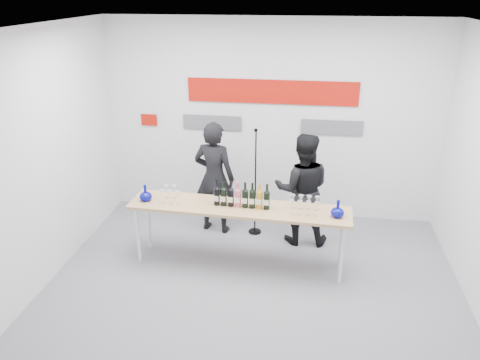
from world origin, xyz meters
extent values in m
plane|color=slate|center=(0.00, 0.00, 0.00)|extent=(5.00, 5.00, 0.00)
cube|color=silver|center=(0.00, 2.00, 1.50)|extent=(5.00, 0.04, 3.00)
cube|color=#A71107|center=(0.00, 1.97, 1.95)|extent=(2.50, 0.02, 0.35)
cube|color=#59595E|center=(-0.90, 1.97, 1.45)|extent=(0.90, 0.02, 0.22)
cube|color=#59595E|center=(0.90, 1.97, 1.45)|extent=(0.90, 0.02, 0.22)
cube|color=#A71107|center=(-1.90, 1.97, 1.45)|extent=(0.25, 0.02, 0.18)
cube|color=tan|center=(-0.24, 0.39, 0.81)|extent=(2.80, 0.67, 0.04)
cylinder|color=silver|center=(-1.55, 0.26, 0.40)|extent=(0.05, 0.05, 0.80)
cylinder|color=silver|center=(1.04, 0.16, 0.40)|extent=(0.05, 0.05, 0.80)
cylinder|color=silver|center=(-1.53, 0.63, 0.40)|extent=(0.05, 0.05, 0.80)
cylinder|color=silver|center=(1.06, 0.53, 0.40)|extent=(0.05, 0.05, 0.80)
imported|color=black|center=(-0.73, 1.27, 0.83)|extent=(0.67, 0.51, 1.66)
imported|color=black|center=(0.52, 1.13, 0.80)|extent=(0.80, 0.63, 1.59)
cylinder|color=black|center=(-0.14, 1.27, 0.01)|extent=(0.19, 0.19, 0.02)
cylinder|color=black|center=(-0.14, 1.27, 0.78)|extent=(0.02, 0.02, 1.56)
sphere|color=black|center=(-0.14, 1.23, 1.58)|extent=(0.05, 0.05, 0.05)
camera|label=1|loc=(0.56, -4.80, 3.38)|focal=35.00mm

